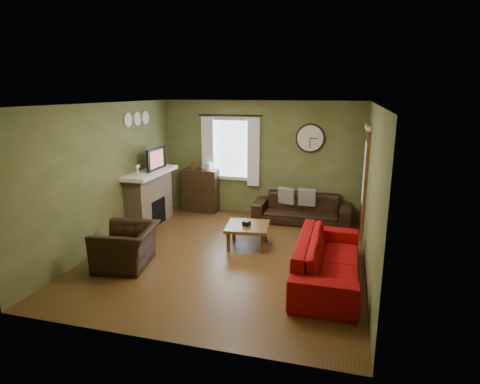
% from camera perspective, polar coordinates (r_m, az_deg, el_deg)
% --- Properties ---
extents(floor, '(4.60, 5.20, 0.00)m').
position_cam_1_polar(floor, '(7.14, -1.64, -8.92)').
color(floor, '#553719').
rests_on(floor, ground).
extents(ceiling, '(4.60, 5.20, 0.00)m').
position_cam_1_polar(ceiling, '(6.57, -1.80, 12.44)').
color(ceiling, white).
rests_on(ceiling, ground).
extents(wall_left, '(0.00, 5.20, 2.60)m').
position_cam_1_polar(wall_left, '(7.71, -18.31, 2.25)').
color(wall_left, '#606736').
rests_on(wall_left, ground).
extents(wall_right, '(0.00, 5.20, 2.60)m').
position_cam_1_polar(wall_right, '(6.47, 18.18, 0.06)').
color(wall_right, '#606736').
rests_on(wall_right, ground).
extents(wall_back, '(4.60, 0.00, 2.60)m').
position_cam_1_polar(wall_back, '(9.21, 3.01, 4.79)').
color(wall_back, '#606736').
rests_on(wall_back, ground).
extents(wall_front, '(4.60, 0.00, 2.60)m').
position_cam_1_polar(wall_front, '(4.41, -11.63, -5.99)').
color(wall_front, '#606736').
rests_on(wall_front, ground).
extents(fireplace, '(0.40, 1.40, 1.10)m').
position_cam_1_polar(fireplace, '(8.74, -12.73, -1.09)').
color(fireplace, '#967D60').
rests_on(fireplace, floor).
extents(firebox, '(0.04, 0.60, 0.55)m').
position_cam_1_polar(firebox, '(8.72, -11.54, -2.77)').
color(firebox, black).
rests_on(firebox, fireplace).
extents(mantel, '(0.58, 1.60, 0.08)m').
position_cam_1_polar(mantel, '(8.59, -12.77, 2.69)').
color(mantel, white).
rests_on(mantel, fireplace).
extents(tv, '(0.08, 0.60, 0.35)m').
position_cam_1_polar(tv, '(8.68, -12.27, 4.27)').
color(tv, black).
rests_on(tv, mantel).
extents(tv_screen, '(0.02, 0.62, 0.36)m').
position_cam_1_polar(tv_screen, '(8.63, -11.81, 4.62)').
color(tv_screen, '#994C3F').
rests_on(tv_screen, mantel).
extents(medallion_left, '(0.28, 0.28, 0.03)m').
position_cam_1_polar(medallion_left, '(8.25, -15.64, 9.85)').
color(medallion_left, white).
rests_on(medallion_left, wall_left).
extents(medallion_mid, '(0.28, 0.28, 0.03)m').
position_cam_1_polar(medallion_mid, '(8.55, -14.44, 10.06)').
color(medallion_mid, white).
rests_on(medallion_mid, wall_left).
extents(medallion_right, '(0.28, 0.28, 0.03)m').
position_cam_1_polar(medallion_right, '(8.86, -13.32, 10.25)').
color(medallion_right, white).
rests_on(medallion_right, wall_left).
extents(window_pane, '(1.00, 0.02, 1.30)m').
position_cam_1_polar(window_pane, '(9.33, -1.23, 6.17)').
color(window_pane, silver).
rests_on(window_pane, wall_back).
extents(curtain_rod, '(0.03, 0.03, 1.50)m').
position_cam_1_polar(curtain_rod, '(9.16, -1.44, 10.86)').
color(curtain_rod, black).
rests_on(curtain_rod, wall_back).
extents(curtain_left, '(0.28, 0.04, 1.55)m').
position_cam_1_polar(curtain_left, '(9.41, -4.64, 5.89)').
color(curtain_left, white).
rests_on(curtain_left, wall_back).
extents(curtain_right, '(0.28, 0.04, 1.55)m').
position_cam_1_polar(curtain_right, '(9.10, 1.93, 5.65)').
color(curtain_right, white).
rests_on(curtain_right, wall_back).
extents(wall_clock, '(0.64, 0.06, 0.64)m').
position_cam_1_polar(wall_clock, '(8.92, 9.96, 7.54)').
color(wall_clock, white).
rests_on(wall_clock, wall_back).
extents(door, '(0.05, 0.90, 2.10)m').
position_cam_1_polar(door, '(8.32, 17.30, 1.40)').
color(door, brown).
rests_on(door, floor).
extents(bookshelf, '(0.84, 0.36, 1.00)m').
position_cam_1_polar(bookshelf, '(9.58, -5.64, 0.23)').
color(bookshelf, black).
rests_on(bookshelf, floor).
extents(book, '(0.25, 0.28, 0.02)m').
position_cam_1_polar(book, '(9.76, -5.74, 3.26)').
color(book, brown).
rests_on(book, bookshelf).
extents(sofa_brown, '(2.09, 0.82, 0.61)m').
position_cam_1_polar(sofa_brown, '(8.86, 8.77, -2.35)').
color(sofa_brown, black).
rests_on(sofa_brown, floor).
extents(pillow_left, '(0.38, 0.13, 0.37)m').
position_cam_1_polar(pillow_left, '(8.84, 9.50, -0.76)').
color(pillow_left, gray).
rests_on(pillow_left, sofa_brown).
extents(pillow_right, '(0.37, 0.23, 0.35)m').
position_cam_1_polar(pillow_right, '(8.91, 6.56, -0.54)').
color(pillow_right, gray).
rests_on(pillow_right, sofa_brown).
extents(sofa_red, '(0.91, 2.32, 0.68)m').
position_cam_1_polar(sofa_red, '(6.25, 12.40, -9.33)').
color(sofa_red, '#900709').
rests_on(sofa_red, floor).
extents(armchair, '(1.04, 1.14, 0.66)m').
position_cam_1_polar(armchair, '(6.87, -15.83, -7.47)').
color(armchair, black).
rests_on(armchair, floor).
extents(coffee_table, '(0.85, 0.85, 0.41)m').
position_cam_1_polar(coffee_table, '(7.45, 1.09, -6.20)').
color(coffee_table, brown).
rests_on(coffee_table, floor).
extents(tissue_box, '(0.15, 0.15, 0.09)m').
position_cam_1_polar(tissue_box, '(7.34, 0.92, -4.90)').
color(tissue_box, black).
rests_on(tissue_box, coffee_table).
extents(wine_glass_a, '(0.07, 0.07, 0.19)m').
position_cam_1_polar(wine_glass_a, '(8.11, -14.42, 2.90)').
color(wine_glass_a, white).
rests_on(wine_glass_a, mantel).
extents(wine_glass_b, '(0.08, 0.08, 0.22)m').
position_cam_1_polar(wine_glass_b, '(8.14, -14.29, 3.04)').
color(wine_glass_b, white).
rests_on(wine_glass_b, mantel).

